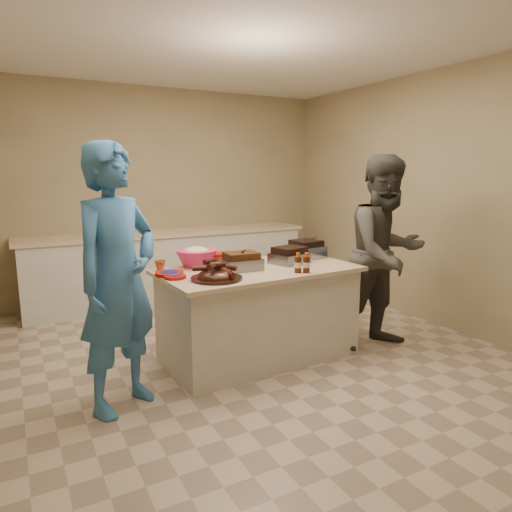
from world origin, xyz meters
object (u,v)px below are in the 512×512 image
bbq_bottle_b (298,273)px  bbq_bottle_a (306,273)px  roasting_pan (306,257)px  coleslaw_bowl (197,266)px  rib_platter (217,279)px  plastic_cup (160,270)px  mustard_bottle (247,268)px  guest_blue (125,405)px  guest_gray (381,345)px  island (259,356)px

bbq_bottle_b → bbq_bottle_a: bearing=-26.8°
roasting_pan → coleslaw_bowl: bearing=168.2°
rib_platter → plastic_cup: (-0.29, 0.54, 0.00)m
mustard_bottle → bbq_bottle_b: bearing=-53.5°
roasting_pan → coleslaw_bowl: 1.10m
rib_platter → coleslaw_bowl: 0.55m
coleslaw_bowl → guest_blue: bearing=-141.6°
plastic_cup → guest_gray: (1.95, -0.64, -0.82)m
island → plastic_cup: bearing=154.9°
coleslaw_bowl → mustard_bottle: (0.36, -0.27, 0.00)m
bbq_bottle_a → mustard_bottle: (-0.34, 0.41, 0.00)m
bbq_bottle_a → island: bearing=127.2°
island → roasting_pan: bearing=16.2°
bbq_bottle_b → plastic_cup: bbq_bottle_b is taller
guest_blue → guest_gray: 2.43m
coleslaw_bowl → plastic_cup: size_ratio=3.99×
coleslaw_bowl → guest_gray: size_ratio=0.21×
rib_platter → mustard_bottle: 0.50m
coleslaw_bowl → roasting_pan: bearing=-5.9°
mustard_bottle → roasting_pan: bearing=12.1°
mustard_bottle → guest_blue: (-1.18, -0.38, -0.82)m
island → rib_platter: 0.98m
guest_gray → bbq_bottle_a: bearing=-176.6°
bbq_bottle_a → roasting_pan: bearing=55.7°
plastic_cup → bbq_bottle_a: bearing=-32.6°
roasting_pan → coleslaw_bowl: (-1.10, 0.11, 0.00)m
roasting_pan → bbq_bottle_b: bbq_bottle_b is taller
rib_platter → bbq_bottle_a: bearing=-9.7°
coleslaw_bowl → mustard_bottle: bearing=-36.6°
roasting_pan → guest_blue: (-1.91, -0.53, -0.82)m
island → bbq_bottle_a: size_ratio=10.19×
bbq_bottle_a → plastic_cup: size_ratio=1.83×
island → mustard_bottle: bearing=138.2°
roasting_pan → coleslaw_bowl: size_ratio=0.80×
guest_gray → guest_blue: bearing=-178.5°
bbq_bottle_a → guest_blue: (-1.52, 0.04, -0.82)m
roasting_pan → plastic_cup: 1.43m
island → bbq_bottle_a: (0.26, -0.35, 0.82)m
mustard_bottle → guest_blue: 1.48m
bbq_bottle_b → rib_platter: bearing=172.0°
island → rib_platter: (-0.49, -0.22, 0.82)m
plastic_cup → island: bearing=-22.3°
island → bbq_bottle_b: (0.20, -0.31, 0.82)m
mustard_bottle → guest_gray: size_ratio=0.07×
rib_platter → bbq_bottle_a: size_ratio=2.39×
island → guest_blue: size_ratio=0.93×
rib_platter → roasting_pan: size_ratio=1.38×
bbq_bottle_a → guest_gray: bearing=1.7°
bbq_bottle_a → guest_gray: (0.90, 0.03, -0.82)m
rib_platter → roasting_pan: (1.15, 0.44, 0.00)m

